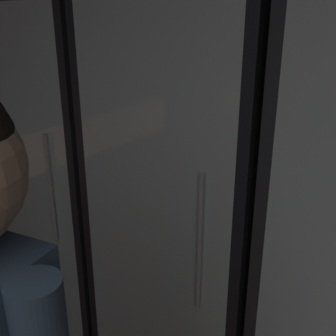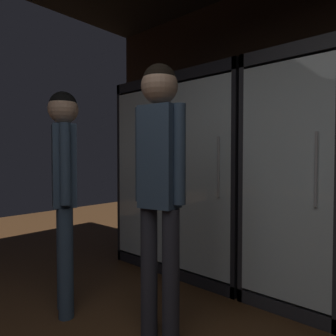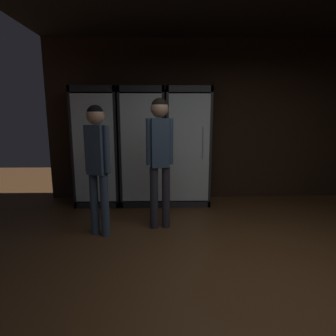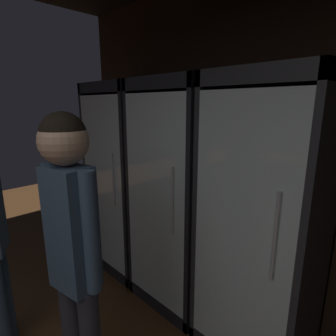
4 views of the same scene
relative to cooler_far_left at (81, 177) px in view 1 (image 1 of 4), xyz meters
name	(u,v)px [view 1 (image 1 of 4)]	position (x,y,z in m)	size (l,w,h in m)	color
cooler_far_left	(81,177)	(0.00, 0.00, 0.00)	(0.73, 0.64, 1.95)	black
cooler_left	(200,216)	(0.75, 0.00, -0.01)	(0.73, 0.64, 1.95)	black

